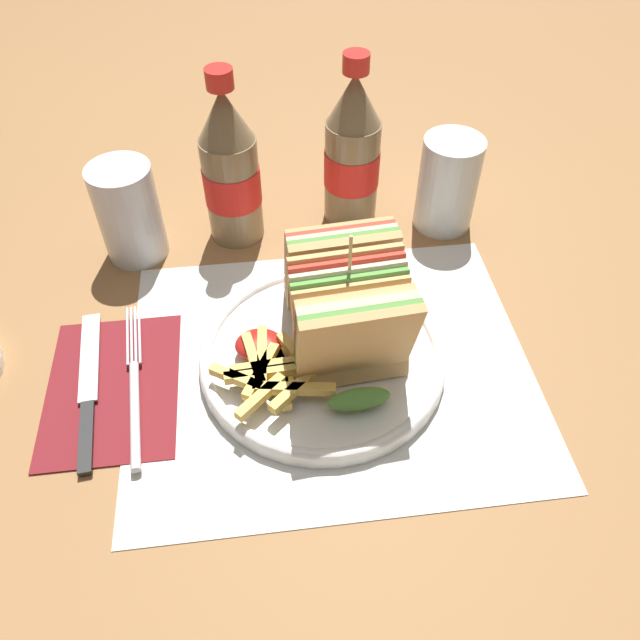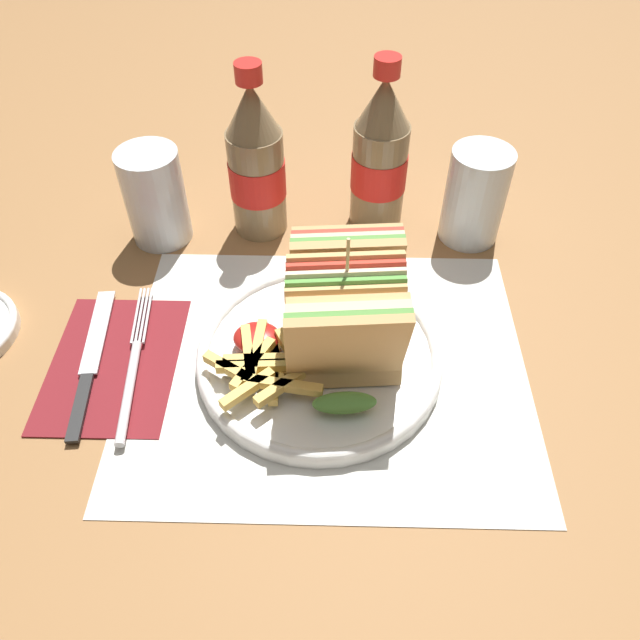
% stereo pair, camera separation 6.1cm
% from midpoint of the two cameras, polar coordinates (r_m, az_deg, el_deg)
% --- Properties ---
extents(ground_plane, '(4.00, 4.00, 0.00)m').
position_cam_midpoint_polar(ground_plane, '(0.61, -0.09, -5.67)').
color(ground_plane, olive).
extents(placemat, '(0.39, 0.33, 0.00)m').
position_cam_midpoint_polar(placemat, '(0.62, -1.84, -4.34)').
color(placemat, silver).
rests_on(placemat, ground_plane).
extents(plate_main, '(0.24, 0.24, 0.02)m').
position_cam_midpoint_polar(plate_main, '(0.62, -2.59, -3.40)').
color(plate_main, white).
rests_on(plate_main, ground_plane).
extents(club_sandwich, '(0.11, 0.18, 0.14)m').
position_cam_midpoint_polar(club_sandwich, '(0.58, -0.30, 1.01)').
color(club_sandwich, tan).
rests_on(club_sandwich, plate_main).
extents(fries_pile, '(0.11, 0.10, 0.02)m').
position_cam_midpoint_polar(fries_pile, '(0.58, -7.40, -4.96)').
color(fries_pile, '#E0B756').
rests_on(fries_pile, plate_main).
extents(ketchup_blob, '(0.05, 0.04, 0.02)m').
position_cam_midpoint_polar(ketchup_blob, '(0.61, -8.47, -2.36)').
color(ketchup_blob, maroon).
rests_on(ketchup_blob, plate_main).
extents(napkin, '(0.12, 0.18, 0.00)m').
position_cam_midpoint_polar(napkin, '(0.64, -21.04, -5.84)').
color(napkin, maroon).
rests_on(napkin, ground_plane).
extents(fork, '(0.03, 0.20, 0.01)m').
position_cam_midpoint_polar(fork, '(0.62, -19.33, -6.74)').
color(fork, silver).
rests_on(fork, napkin).
extents(knife, '(0.03, 0.19, 0.00)m').
position_cam_midpoint_polar(knife, '(0.65, -23.00, -5.91)').
color(knife, black).
rests_on(knife, napkin).
extents(coke_bottle_near, '(0.07, 0.07, 0.21)m').
position_cam_midpoint_polar(coke_bottle_near, '(0.73, -10.62, 13.19)').
color(coke_bottle_near, '#7A6647').
rests_on(coke_bottle_near, ground_plane).
extents(coke_bottle_far, '(0.07, 0.07, 0.21)m').
position_cam_midpoint_polar(coke_bottle_far, '(0.74, 0.57, 14.88)').
color(coke_bottle_far, '#7A6647').
rests_on(coke_bottle_far, ground_plane).
extents(glass_near, '(0.07, 0.07, 0.11)m').
position_cam_midpoint_polar(glass_near, '(0.76, 9.34, 12.11)').
color(glass_near, silver).
rests_on(glass_near, ground_plane).
extents(glass_far, '(0.07, 0.07, 0.11)m').
position_cam_midpoint_polar(glass_far, '(0.75, -19.23, 8.74)').
color(glass_far, silver).
rests_on(glass_far, ground_plane).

